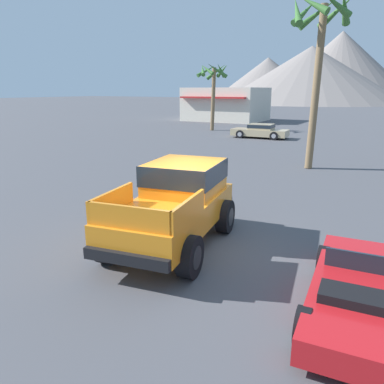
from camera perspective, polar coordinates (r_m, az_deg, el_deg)
ground_plane at (r=9.76m, az=0.28°, el=-7.84°), size 320.00×320.00×0.00m
orange_pickup_truck at (r=9.55m, az=-2.33°, el=-1.21°), size 2.89×4.95×2.01m
red_convertible_car at (r=7.41m, az=24.78°, el=-13.99°), size 2.14×4.28×0.95m
parked_car_tan at (r=31.35m, az=10.35°, el=9.17°), size 4.60×2.10×1.14m
palm_tree_tall at (r=19.71m, az=18.81°, el=21.17°), size 3.01×2.96×8.11m
palm_tree_short at (r=36.79m, az=3.27°, el=16.79°), size 3.26×3.17×6.27m
storefront_building at (r=48.76m, az=5.20°, el=13.18°), size 9.29×8.01×4.05m
distant_mountain_range at (r=127.92m, az=17.71°, el=16.91°), size 69.39×69.18×20.89m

